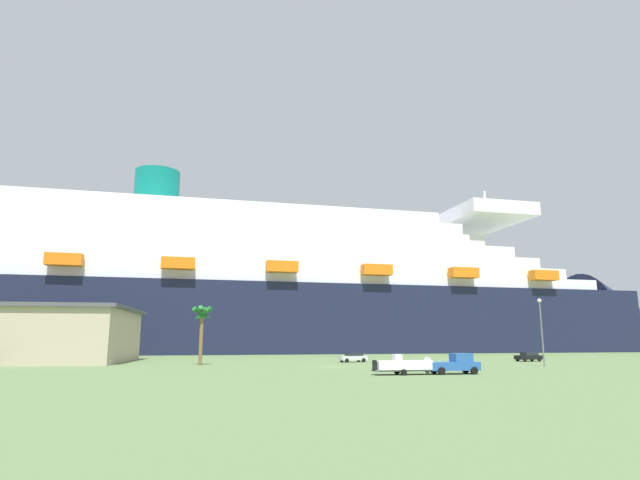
{
  "coord_description": "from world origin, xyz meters",
  "views": [
    {
      "loc": [
        -19.04,
        -70.9,
        3.67
      ],
      "look_at": [
        5.57,
        29.13,
        23.46
      ],
      "focal_mm": 29.18,
      "sensor_mm": 36.0,
      "label": 1
    }
  ],
  "objects_px": {
    "small_boat_on_trailer": "(409,365)",
    "parked_car_black_coupe": "(529,356)",
    "pickup_truck": "(455,364)",
    "palm_tree": "(202,318)",
    "cruise_ship": "(271,293)",
    "street_lamp": "(541,323)",
    "parked_car_silver_sedan": "(353,357)"
  },
  "relations": [
    {
      "from": "pickup_truck",
      "to": "palm_tree",
      "type": "relative_size",
      "value": 0.66
    },
    {
      "from": "pickup_truck",
      "to": "parked_car_silver_sedan",
      "type": "bearing_deg",
      "value": 93.06
    },
    {
      "from": "cruise_ship",
      "to": "parked_car_silver_sedan",
      "type": "bearing_deg",
      "value": -85.83
    },
    {
      "from": "pickup_truck",
      "to": "parked_car_silver_sedan",
      "type": "distance_m",
      "value": 31.73
    },
    {
      "from": "palm_tree",
      "to": "parked_car_silver_sedan",
      "type": "bearing_deg",
      "value": 10.73
    },
    {
      "from": "street_lamp",
      "to": "palm_tree",
      "type": "bearing_deg",
      "value": 161.53
    },
    {
      "from": "palm_tree",
      "to": "street_lamp",
      "type": "bearing_deg",
      "value": -18.47
    },
    {
      "from": "cruise_ship",
      "to": "small_boat_on_trailer",
      "type": "xyz_separation_m",
      "value": [
        1.03,
        -94.6,
        -15.7
      ]
    },
    {
      "from": "pickup_truck",
      "to": "parked_car_black_coupe",
      "type": "xyz_separation_m",
      "value": [
        28.61,
        27.44,
        -0.21
      ]
    },
    {
      "from": "pickup_truck",
      "to": "small_boat_on_trailer",
      "type": "bearing_deg",
      "value": 177.47
    },
    {
      "from": "small_boat_on_trailer",
      "to": "pickup_truck",
      "type": "bearing_deg",
      "value": -2.53
    },
    {
      "from": "small_boat_on_trailer",
      "to": "parked_car_black_coupe",
      "type": "distance_m",
      "value": 43.45
    },
    {
      "from": "street_lamp",
      "to": "parked_car_silver_sedan",
      "type": "distance_m",
      "value": 29.91
    },
    {
      "from": "small_boat_on_trailer",
      "to": "street_lamp",
      "type": "relative_size",
      "value": 0.87
    },
    {
      "from": "small_boat_on_trailer",
      "to": "palm_tree",
      "type": "relative_size",
      "value": 0.95
    },
    {
      "from": "street_lamp",
      "to": "parked_car_black_coupe",
      "type": "height_order",
      "value": "street_lamp"
    },
    {
      "from": "pickup_truck",
      "to": "small_boat_on_trailer",
      "type": "relative_size",
      "value": 0.69
    },
    {
      "from": "small_boat_on_trailer",
      "to": "parked_car_black_coupe",
      "type": "bearing_deg",
      "value": 38.77
    },
    {
      "from": "palm_tree",
      "to": "parked_car_black_coupe",
      "type": "xyz_separation_m",
      "value": [
        55.22,
        0.47,
        -6.05
      ]
    },
    {
      "from": "small_boat_on_trailer",
      "to": "cruise_ship",
      "type": "bearing_deg",
      "value": 90.63
    },
    {
      "from": "cruise_ship",
      "to": "palm_tree",
      "type": "distance_m",
      "value": 71.52
    },
    {
      "from": "pickup_truck",
      "to": "parked_car_silver_sedan",
      "type": "relative_size",
      "value": 1.15
    },
    {
      "from": "cruise_ship",
      "to": "small_boat_on_trailer",
      "type": "relative_size",
      "value": 31.84
    },
    {
      "from": "pickup_truck",
      "to": "street_lamp",
      "type": "height_order",
      "value": "street_lamp"
    },
    {
      "from": "pickup_truck",
      "to": "street_lamp",
      "type": "xyz_separation_m",
      "value": [
        19.75,
        11.48,
        4.94
      ]
    },
    {
      "from": "small_boat_on_trailer",
      "to": "street_lamp",
      "type": "bearing_deg",
      "value": 24.21
    },
    {
      "from": "small_boat_on_trailer",
      "to": "parked_car_black_coupe",
      "type": "relative_size",
      "value": 1.69
    },
    {
      "from": "palm_tree",
      "to": "parked_car_silver_sedan",
      "type": "distance_m",
      "value": 26.07
    },
    {
      "from": "cruise_ship",
      "to": "street_lamp",
      "type": "bearing_deg",
      "value": -72.65
    },
    {
      "from": "cruise_ship",
      "to": "palm_tree",
      "type": "bearing_deg",
      "value": -106.66
    },
    {
      "from": "palm_tree",
      "to": "small_boat_on_trailer",
      "type": "bearing_deg",
      "value": -51.39
    },
    {
      "from": "parked_car_silver_sedan",
      "to": "parked_car_black_coupe",
      "type": "distance_m",
      "value": 30.61
    }
  ]
}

